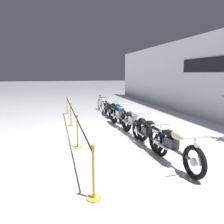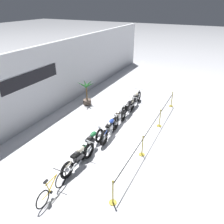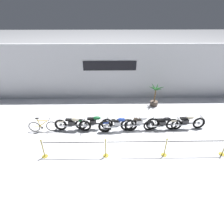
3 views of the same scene
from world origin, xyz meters
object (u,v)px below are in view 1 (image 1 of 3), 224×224
at_px(motorcycle_cream_0, 108,107).
at_px(motorcycle_green_1, 117,111).
at_px(motorcycle_cream_5, 173,146).
at_px(bicycle, 101,104).
at_px(stanchion_mid_left, 71,118).
at_px(motorcycle_blue_2, 120,116).
at_px(stanchion_mid_right, 78,136).
at_px(stanchion_far_left, 71,110).
at_px(motorcycle_silver_3, 133,122).
at_px(motorcycle_black_4, 148,133).
at_px(stanchion_far_right, 94,181).

xyz_separation_m(motorcycle_cream_0, motorcycle_green_1, (1.25, 0.12, -0.00)).
bearing_deg(motorcycle_cream_5, motorcycle_green_1, 179.28).
xyz_separation_m(bicycle, stanchion_mid_left, (3.72, -2.09, -0.01)).
bearing_deg(motorcycle_blue_2, stanchion_mid_right, -42.37).
distance_m(motorcycle_green_1, stanchion_mid_left, 2.38).
bearing_deg(stanchion_far_left, motorcycle_cream_0, 133.40).
bearing_deg(motorcycle_silver_3, motorcycle_blue_2, -174.32).
bearing_deg(motorcycle_green_1, bicycle, -176.75).
bearing_deg(motorcycle_black_4, bicycle, -179.80).
height_order(motorcycle_silver_3, stanchion_mid_right, stanchion_mid_right).
distance_m(motorcycle_cream_5, bicycle, 8.48).
height_order(motorcycle_cream_0, bicycle, motorcycle_cream_0).
bearing_deg(motorcycle_silver_3, stanchion_far_left, -132.40).
height_order(stanchion_far_left, stanchion_mid_left, same).
relative_size(motorcycle_blue_2, stanchion_mid_right, 2.21).
bearing_deg(motorcycle_green_1, motorcycle_blue_2, -10.16).
xyz_separation_m(motorcycle_silver_3, stanchion_far_left, (-1.95, -2.14, 0.23)).
bearing_deg(motorcycle_cream_0, stanchion_mid_right, -23.69).
bearing_deg(stanchion_far_right, stanchion_mid_left, 180.00).
xyz_separation_m(motorcycle_black_4, motorcycle_cream_5, (1.38, 0.08, 0.02)).
distance_m(motorcycle_green_1, bicycle, 3.01).
bearing_deg(motorcycle_silver_3, motorcycle_cream_5, 1.18).
bearing_deg(motorcycle_cream_5, motorcycle_silver_3, -178.82).
distance_m(motorcycle_silver_3, stanchion_mid_left, 2.93).
xyz_separation_m(stanchion_mid_left, stanchion_mid_right, (2.90, 0.00, 0.00)).
distance_m(motorcycle_cream_0, stanchion_mid_left, 2.91).
distance_m(bicycle, stanchion_far_left, 4.33).
distance_m(motorcycle_black_4, stanchion_far_left, 3.95).
bearing_deg(stanchion_far_left, motorcycle_silver_3, 47.60).
xyz_separation_m(bicycle, stanchion_far_left, (3.77, -2.09, 0.36)).
xyz_separation_m(motorcycle_cream_0, motorcycle_silver_3, (3.97, -0.00, 0.02)).
bearing_deg(bicycle, motorcycle_silver_3, 0.45).
bearing_deg(motorcycle_cream_5, stanchion_far_left, -155.00).
relative_size(bicycle, stanchion_mid_right, 1.60).
xyz_separation_m(motorcycle_black_4, stanchion_mid_right, (-0.47, -2.12, -0.10)).
bearing_deg(stanchion_far_left, stanchion_far_right, 0.00).
height_order(bicycle, stanchion_mid_right, stanchion_mid_right).
bearing_deg(stanchion_mid_left, bicycle, 150.65).
xyz_separation_m(motorcycle_green_1, motorcycle_cream_5, (5.48, -0.07, 0.01)).
bearing_deg(motorcycle_black_4, motorcycle_cream_0, 179.78).
bearing_deg(motorcycle_silver_3, motorcycle_cream_0, 179.99).
xyz_separation_m(motorcycle_cream_5, bicycle, (-8.48, -0.10, -0.11)).
bearing_deg(motorcycle_green_1, stanchion_mid_right, -31.99).
height_order(motorcycle_blue_2, motorcycle_cream_5, motorcycle_blue_2).
height_order(motorcycle_blue_2, bicycle, motorcycle_blue_2).
bearing_deg(motorcycle_blue_2, motorcycle_cream_0, 177.22).
distance_m(motorcycle_blue_2, motorcycle_black_4, 2.68).
height_order(motorcycle_cream_5, stanchion_mid_right, stanchion_mid_right).
bearing_deg(stanchion_far_left, motorcycle_green_1, 108.82).
bearing_deg(motorcycle_green_1, stanchion_far_right, -19.09).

